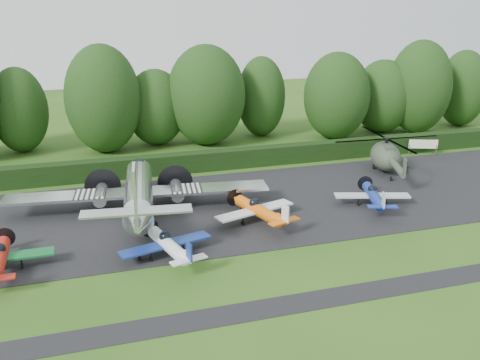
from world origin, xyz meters
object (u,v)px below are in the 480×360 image
object	(u,v)px
light_plane_white	(168,245)
sign_board	(423,145)
helicopter	(386,154)
transport_plane	(139,194)
light_plane_orange	(258,210)
light_plane_blue	(373,196)

from	to	relation	value
light_plane_white	sign_board	bearing A→B (deg)	42.83
sign_board	light_plane_white	bearing A→B (deg)	-171.71
helicopter	transport_plane	bearing A→B (deg)	171.54
helicopter	light_plane_white	bearing A→B (deg)	-171.12
transport_plane	sign_board	world-z (taller)	transport_plane
light_plane_orange	sign_board	bearing A→B (deg)	45.35
transport_plane	light_plane_orange	bearing A→B (deg)	-32.41
light_plane_white	light_plane_blue	size ratio (longest dim) A/B	1.02
light_plane_white	helicopter	world-z (taller)	helicopter
light_plane_orange	helicopter	size ratio (longest dim) A/B	0.55
light_plane_white	sign_board	distance (m)	36.71
transport_plane	sign_board	distance (m)	34.60
light_plane_orange	sign_board	distance (m)	27.75
light_plane_white	transport_plane	bearing A→B (deg)	111.78
light_plane_white	light_plane_orange	bearing A→B (deg)	41.89
light_plane_white	light_plane_orange	distance (m)	8.96
light_plane_blue	light_plane_white	bearing A→B (deg)	176.61
transport_plane	light_plane_orange	xyz separation A→B (m)	(8.98, -4.27, -0.86)
light_plane_orange	light_plane_blue	bearing A→B (deg)	19.65
light_plane_orange	light_plane_blue	world-z (taller)	light_plane_orange
transport_plane	light_plane_blue	size ratio (longest dim) A/B	3.23
light_plane_white	sign_board	world-z (taller)	light_plane_white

